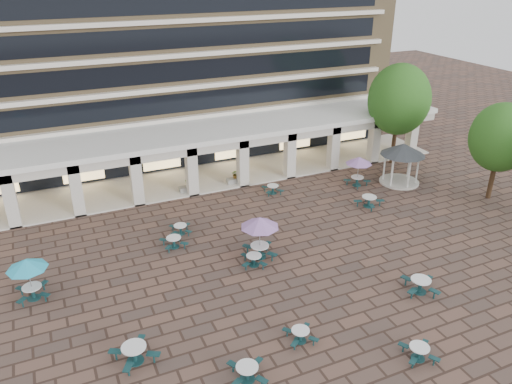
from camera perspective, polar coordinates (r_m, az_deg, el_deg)
ground at (r=29.87m, az=3.97°, el=-8.83°), size 120.00×120.00×0.00m
apartment_building at (r=48.90m, az=-10.41°, el=19.93°), size 40.00×15.50×25.20m
retail_arcade at (r=40.81m, az=-5.61°, el=5.41°), size 42.00×6.60×4.40m
picnic_table_0 at (r=24.28m, az=-13.73°, el=-17.38°), size 2.23×2.23×0.85m
picnic_table_1 at (r=22.90m, az=-1.02°, el=-19.84°), size 1.94×1.94×0.75m
picnic_table_2 at (r=24.97m, az=18.12°, el=-16.93°), size 1.81×1.81×0.69m
picnic_table_4 at (r=28.95m, az=-24.73°, el=-7.65°), size 2.13×2.13×2.46m
picnic_table_5 at (r=24.81m, az=5.09°, el=-15.89°), size 1.60×1.60×0.66m
picnic_table_6 at (r=29.77m, az=0.43°, el=-3.66°), size 2.37×2.37×2.73m
picnic_table_7 at (r=29.15m, az=18.27°, el=-9.99°), size 2.27×2.27×0.83m
picnic_table_8 at (r=32.16m, az=-9.38°, el=-5.58°), size 1.65×1.65×0.70m
picnic_table_9 at (r=29.97m, az=-0.24°, el=-7.69°), size 1.86×1.86×0.69m
picnic_table_10 at (r=37.73m, az=12.79°, el=-0.95°), size 2.21×2.21×0.81m
picnic_table_11 at (r=40.46m, az=11.68°, el=3.43°), size 2.12×2.12×2.45m
picnic_table_12 at (r=33.61m, az=-8.63°, el=-4.15°), size 1.62×1.62×0.65m
picnic_table_13 at (r=38.92m, az=1.93°, el=0.39°), size 1.64×1.64×0.67m
gazebo at (r=41.70m, az=16.41°, el=4.21°), size 3.58×3.58×3.33m
tree_east_a at (r=40.68m, az=26.19°, el=5.61°), size 4.46×4.46×7.43m
tree_east_c at (r=44.95m, az=16.04°, el=10.12°), size 5.32×5.32×8.86m
planter_left at (r=39.45m, az=-7.69°, el=0.60°), size 1.50×0.70×1.19m
planter_right at (r=40.60m, az=-2.35°, el=1.56°), size 1.50×0.70×1.20m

